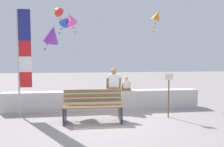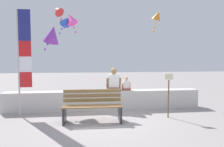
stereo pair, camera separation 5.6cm
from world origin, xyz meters
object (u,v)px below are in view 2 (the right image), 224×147
object	(u,v)px
park_bench	(92,107)
kite_red	(58,11)
person_child	(126,85)
kite_orange	(157,16)
flag_banner	(23,54)
kite_blue	(66,21)
person_adult	(114,82)
sign_post	(169,92)
kite_purple	(52,34)
kite_magenta	(71,19)

from	to	relation	value
park_bench	kite_red	world-z (taller)	kite_red
person_child	kite_orange	distance (m)	3.65
flag_banner	kite_blue	xyz separation A→B (m)	(1.06, 2.59, 1.47)
park_bench	kite_red	size ratio (longest dim) A/B	1.60
person_adult	person_child	distance (m)	0.46
kite_blue	sign_post	world-z (taller)	kite_blue
kite_orange	sign_post	size ratio (longest dim) A/B	0.76
park_bench	sign_post	size ratio (longest dim) A/B	1.27
kite_orange	kite_purple	bearing A→B (deg)	-165.55
kite_red	kite_magenta	bearing A→B (deg)	-39.94
kite_purple	kite_blue	bearing A→B (deg)	76.69
park_bench	person_child	xyz separation A→B (m)	(1.23, 1.37, 0.43)
park_bench	flag_banner	world-z (taller)	flag_banner
kite_magenta	sign_post	size ratio (longest dim) A/B	0.68
kite_orange	kite_magenta	size ratio (longest dim) A/B	1.12
kite_red	sign_post	xyz separation A→B (m)	(3.72, -3.83, -3.14)
flag_banner	sign_post	xyz separation A→B (m)	(4.37, -0.71, -1.12)
flag_banner	sign_post	world-z (taller)	flag_banner
kite_blue	kite_red	bearing A→B (deg)	128.04
kite_magenta	sign_post	bearing A→B (deg)	-46.90
kite_magenta	sign_post	distance (m)	5.28
kite_purple	kite_magenta	distance (m)	1.79
kite_magenta	sign_post	world-z (taller)	kite_magenta
kite_blue	kite_magenta	xyz separation A→B (m)	(0.20, 0.01, 0.11)
person_adult	sign_post	size ratio (longest dim) A/B	0.60
flag_banner	kite_purple	world-z (taller)	flag_banner
kite_purple	kite_red	bearing A→B (deg)	91.85
person_child	kite_red	size ratio (longest dim) A/B	0.47
flag_banner	sign_post	distance (m)	4.56
flag_banner	sign_post	size ratio (longest dim) A/B	2.45
kite_magenta	person_adult	bearing A→B (deg)	-52.06
person_child	kite_blue	size ratio (longest dim) A/B	0.56
person_child	flag_banner	xyz separation A→B (m)	(-3.32, -0.55, 1.06)
flag_banner	kite_blue	world-z (taller)	kite_blue
person_adult	sign_post	world-z (taller)	person_adult
person_adult	sign_post	distance (m)	1.96
person_adult	kite_purple	size ratio (longest dim) A/B	0.83
flag_banner	kite_magenta	world-z (taller)	kite_magenta
park_bench	kite_magenta	distance (m)	4.66
flag_banner	kite_blue	size ratio (longest dim) A/B	3.74
kite_purple	kite_magenta	bearing A→B (deg)	69.63
park_bench	kite_magenta	size ratio (longest dim) A/B	1.87
kite_blue	flag_banner	bearing A→B (deg)	-112.32
kite_blue	kite_purple	size ratio (longest dim) A/B	0.91
park_bench	flag_banner	size ratio (longest dim) A/B	0.52
person_adult	person_child	xyz separation A→B (m)	(0.45, 0.00, -0.12)
person_child	kite_magenta	xyz separation A→B (m)	(-2.05, 2.05, 2.64)
person_adult	flag_banner	size ratio (longest dim) A/B	0.24
park_bench	kite_orange	size ratio (longest dim) A/B	1.67
flag_banner	kite_magenta	size ratio (longest dim) A/B	3.62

